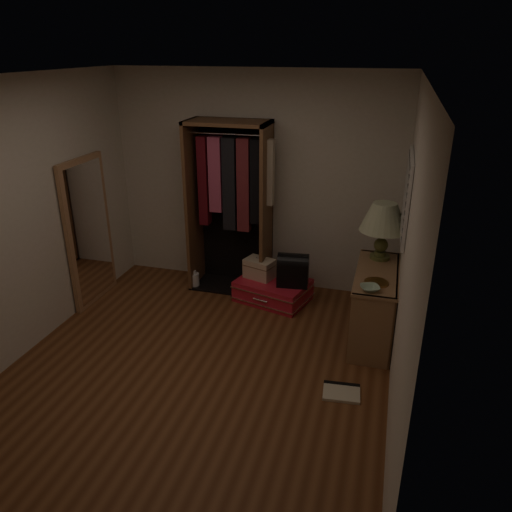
# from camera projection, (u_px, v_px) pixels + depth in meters

# --- Properties ---
(ground) EXTENTS (4.00, 4.00, 0.00)m
(ground) POSITION_uv_depth(u_px,v_px,m) (199.00, 368.00, 4.73)
(ground) COLOR brown
(ground) RESTS_ON ground
(room_walls) EXTENTS (3.52, 4.02, 2.60)m
(room_walls) POSITION_uv_depth(u_px,v_px,m) (201.00, 217.00, 4.16)
(room_walls) COLOR beige
(room_walls) RESTS_ON ground
(console_bookshelf) EXTENTS (0.42, 1.12, 0.75)m
(console_bookshelf) POSITION_uv_depth(u_px,v_px,m) (374.00, 302.00, 5.10)
(console_bookshelf) COLOR #8F6645
(console_bookshelf) RESTS_ON ground
(open_wardrobe) EXTENTS (1.02, 0.50, 2.05)m
(open_wardrobe) POSITION_uv_depth(u_px,v_px,m) (232.00, 194.00, 5.88)
(open_wardrobe) COLOR brown
(open_wardrobe) RESTS_ON ground
(floor_mirror) EXTENTS (0.06, 0.80, 1.70)m
(floor_mirror) POSITION_uv_depth(u_px,v_px,m) (89.00, 232.00, 5.70)
(floor_mirror) COLOR #A67650
(floor_mirror) RESTS_ON ground
(pink_suitcase) EXTENTS (0.95, 0.79, 0.25)m
(pink_suitcase) POSITION_uv_depth(u_px,v_px,m) (273.00, 290.00, 5.95)
(pink_suitcase) COLOR red
(pink_suitcase) RESTS_ON ground
(train_case) EXTENTS (0.40, 0.33, 0.25)m
(train_case) POSITION_uv_depth(u_px,v_px,m) (260.00, 268.00, 5.94)
(train_case) COLOR #C7B498
(train_case) RESTS_ON pink_suitcase
(black_bag) EXTENTS (0.38, 0.27, 0.39)m
(black_bag) POSITION_uv_depth(u_px,v_px,m) (293.00, 269.00, 5.72)
(black_bag) COLOR black
(black_bag) RESTS_ON pink_suitcase
(table_lamp) EXTENTS (0.64, 0.64, 0.61)m
(table_lamp) POSITION_uv_depth(u_px,v_px,m) (384.00, 218.00, 5.08)
(table_lamp) COLOR #4F5529
(table_lamp) RESTS_ON console_bookshelf
(brass_tray) EXTENTS (0.28, 0.28, 0.01)m
(brass_tray) POSITION_uv_depth(u_px,v_px,m) (376.00, 282.00, 4.70)
(brass_tray) COLOR #B17F44
(brass_tray) RESTS_ON console_bookshelf
(ceramic_bowl) EXTENTS (0.23, 0.23, 0.04)m
(ceramic_bowl) POSITION_uv_depth(u_px,v_px,m) (370.00, 288.00, 4.56)
(ceramic_bowl) COLOR #A2C2A9
(ceramic_bowl) RESTS_ON console_bookshelf
(white_jug) EXTENTS (0.14, 0.14, 0.22)m
(white_jug) POSITION_uv_depth(u_px,v_px,m) (194.00, 280.00, 6.28)
(white_jug) COLOR white
(white_jug) RESTS_ON ground
(floor_book) EXTENTS (0.34, 0.28, 0.03)m
(floor_book) POSITION_uv_depth(u_px,v_px,m) (342.00, 391.00, 4.39)
(floor_book) COLOR beige
(floor_book) RESTS_ON ground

